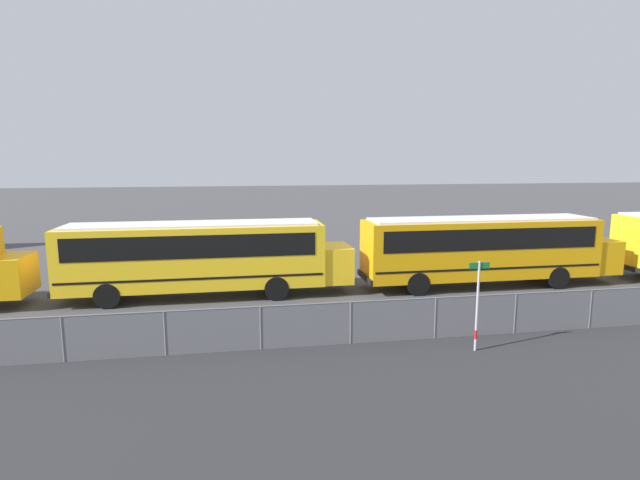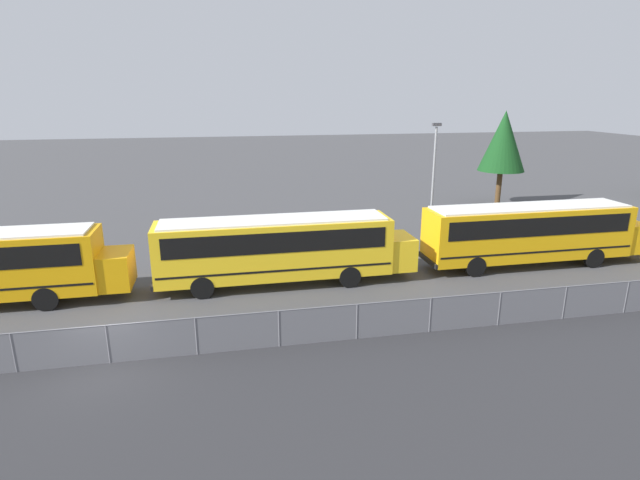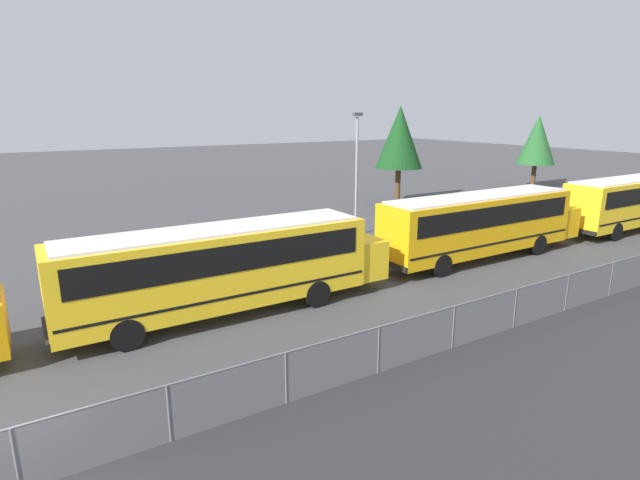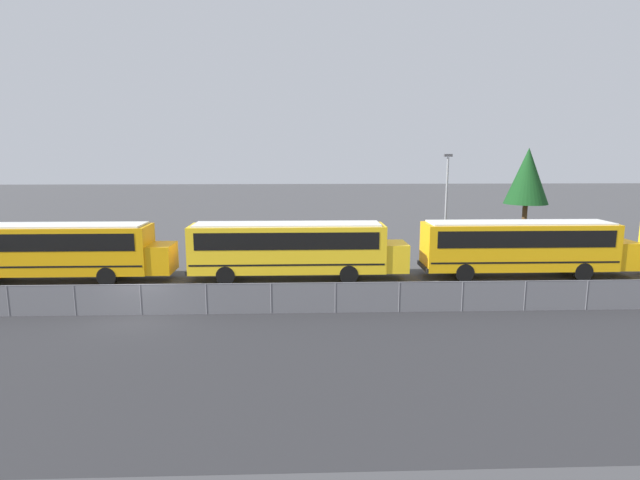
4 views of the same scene
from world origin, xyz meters
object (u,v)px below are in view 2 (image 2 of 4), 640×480
Objects in this scene: school_bus_5 at (532,230)px; tree_1 at (503,141)px; light_pole at (434,174)px; school_bus_4 at (280,246)px.

tree_1 reaches higher than school_bus_5.
light_pole is (-2.58, 7.56, 2.05)m from school_bus_5.
tree_1 is at bearing 35.63° from school_bus_4.
tree_1 is (6.66, 14.62, 3.41)m from school_bus_5.
school_bus_4 is at bearing -179.37° from school_bus_5.
school_bus_5 is at bearing -71.12° from light_pole.
light_pole is at bearing 34.16° from school_bus_4.
tree_1 reaches higher than light_pole.
school_bus_4 is at bearing -145.84° from light_pole.
tree_1 is (20.61, 14.77, 3.41)m from school_bus_4.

